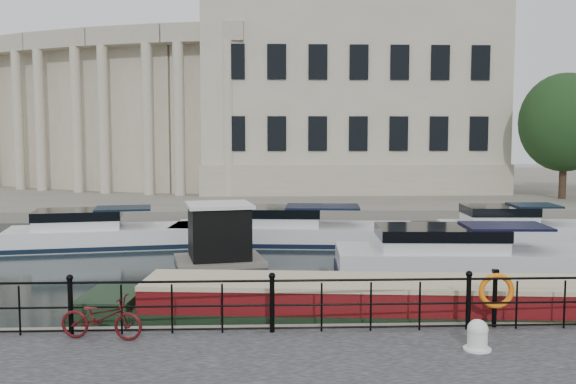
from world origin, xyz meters
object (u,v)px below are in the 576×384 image
object	(u,v)px
bicycle	(101,317)
mooring_bollard	(478,336)
life_ring_post	(496,292)
harbour_hut	(219,236)
narrowboat	(419,316)

from	to	relation	value
bicycle	mooring_bollard	world-z (taller)	bicycle
life_ring_post	harbour_hut	distance (m)	11.55
bicycle	life_ring_post	size ratio (longest dim) A/B	1.36
harbour_hut	life_ring_post	bearing A→B (deg)	-68.13
life_ring_post	bicycle	bearing A→B (deg)	-177.14
life_ring_post	narrowboat	bearing A→B (deg)	128.56
life_ring_post	harbour_hut	size ratio (longest dim) A/B	0.35
mooring_bollard	bicycle	bearing A→B (deg)	172.59
bicycle	life_ring_post	distance (m)	7.94
bicycle	narrowboat	bearing A→B (deg)	-64.00
bicycle	life_ring_post	xyz separation A→B (m)	(7.92, 0.40, 0.33)
mooring_bollard	life_ring_post	xyz separation A→B (m)	(0.82, 1.32, 0.49)
bicycle	narrowboat	distance (m)	7.00
mooring_bollard	life_ring_post	size ratio (longest dim) A/B	0.48
mooring_bollard	harbour_hut	bearing A→B (deg)	116.44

